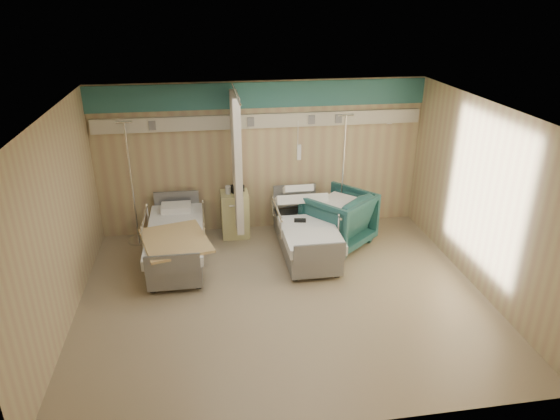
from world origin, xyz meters
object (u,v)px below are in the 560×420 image
object	(u,v)px
visitor_armchair	(338,219)
iv_stand_right	(341,209)
bedside_cabinet	(235,214)
iv_stand_left	(136,218)
bed_left	(176,246)
bed_right	(305,237)

from	to	relation	value
visitor_armchair	iv_stand_right	size ratio (longest dim) A/B	0.48
bedside_cabinet	iv_stand_left	size ratio (longest dim) A/B	0.38
bedside_cabinet	iv_stand_left	distance (m)	1.78
bed_left	bed_right	bearing A→B (deg)	0.00
bedside_cabinet	iv_stand_right	bearing A→B (deg)	-3.87
iv_stand_right	iv_stand_left	size ratio (longest dim) A/B	1.01
bed_left	bedside_cabinet	bearing A→B (deg)	40.60
iv_stand_right	bedside_cabinet	bearing A→B (deg)	176.13
bedside_cabinet	iv_stand_left	bearing A→B (deg)	179.70
bedside_cabinet	iv_stand_right	world-z (taller)	iv_stand_right
bed_right	bedside_cabinet	distance (m)	1.46
bed_left	iv_stand_left	xyz separation A→B (m)	(-0.73, 0.91, 0.14)
bed_right	iv_stand_left	xyz separation A→B (m)	(-2.93, 0.91, 0.14)
bed_right	bed_left	distance (m)	2.20
visitor_armchair	iv_stand_right	distance (m)	0.52
bed_right	iv_stand_right	world-z (taller)	iv_stand_right
iv_stand_left	iv_stand_right	bearing A→B (deg)	-2.18
bed_right	iv_stand_left	distance (m)	3.07
visitor_armchair	iv_stand_right	world-z (taller)	iv_stand_right
iv_stand_right	bed_left	bearing A→B (deg)	-165.85
bedside_cabinet	iv_stand_right	size ratio (longest dim) A/B	0.38
bedside_cabinet	iv_stand_right	distance (m)	1.99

